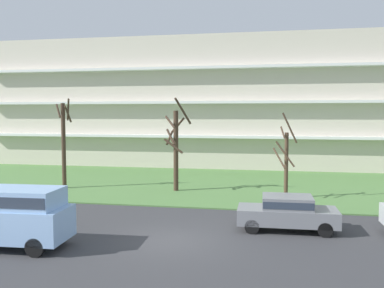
{
  "coord_description": "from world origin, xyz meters",
  "views": [
    {
      "loc": [
        4.02,
        -16.5,
        5.25
      ],
      "look_at": [
        -0.25,
        6.0,
        3.59
      ],
      "focal_mm": 39.22,
      "sensor_mm": 36.0,
      "label": 1
    }
  ],
  "objects": [
    {
      "name": "ground",
      "position": [
        0.0,
        0.0,
        0.0
      ],
      "size": [
        160.0,
        160.0,
        0.0
      ],
      "primitive_type": "plane",
      "color": "#38383A"
    },
    {
      "name": "grass_lawn_strip",
      "position": [
        0.0,
        14.0,
        0.04
      ],
      "size": [
        80.0,
        16.0,
        0.08
      ],
      "primitive_type": "cube",
      "color": "#547F42",
      "rests_on": "ground"
    },
    {
      "name": "tree_left",
      "position": [
        -2.25,
        10.69,
        3.1
      ],
      "size": [
        1.8,
        1.63,
        6.29
      ],
      "color": "#423023",
      "rests_on": "ground"
    },
    {
      "name": "tree_center",
      "position": [
        4.91,
        9.43,
        2.38
      ],
      "size": [
        1.48,
        1.04,
        5.32
      ],
      "color": "#4C3828",
      "rests_on": "ground"
    },
    {
      "name": "apartment_building",
      "position": [
        0.0,
        27.59,
        6.28
      ],
      "size": [
        50.62,
        12.13,
        12.57
      ],
      "color": "beige",
      "rests_on": "ground"
    },
    {
      "name": "sedan_gray_center_left",
      "position": [
        4.76,
        2.5,
        0.87
      ],
      "size": [
        4.43,
        1.88,
        1.57
      ],
      "rotation": [
        0.0,
        0.0,
        3.16
      ],
      "color": "slate",
      "rests_on": "ground"
    },
    {
      "name": "van_blue_near_left",
      "position": [
        -6.3,
        -2.0,
        1.4
      ],
      "size": [
        5.29,
        2.23,
        2.36
      ],
      "rotation": [
        0.0,
        0.0,
        0.05
      ],
      "color": "#8CB2E0",
      "rests_on": "ground"
    },
    {
      "name": "tree_far_left",
      "position": [
        -10.1,
        10.26,
        3.28
      ],
      "size": [
        1.11,
        1.11,
        6.29
      ],
      "color": "#423023",
      "rests_on": "ground"
    }
  ]
}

